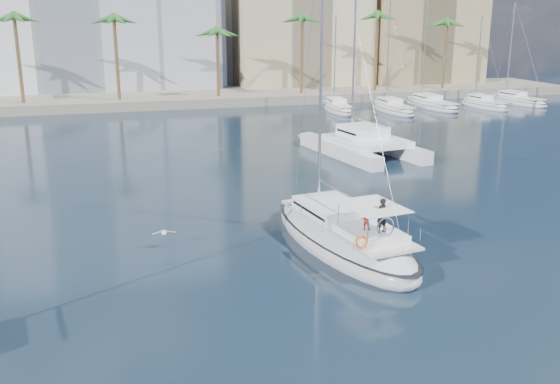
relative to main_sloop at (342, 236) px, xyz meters
name	(u,v)px	position (x,y,z in m)	size (l,w,h in m)	color
ground	(304,274)	(-3.02, -2.87, -0.56)	(160.00, 160.00, 0.00)	black
quay	(164,99)	(-3.02, 58.13, 0.04)	(120.00, 14.00, 1.20)	gray
building_beige	(298,26)	(18.98, 67.13, 9.44)	(20.00, 14.00, 20.00)	beige
building_tan_right	(420,32)	(38.98, 65.13, 8.44)	(18.00, 12.00, 18.00)	tan
palm_centre	(164,26)	(-3.02, 54.13, 9.72)	(3.60, 3.60, 12.30)	brown
palm_right	(407,25)	(30.98, 54.13, 9.72)	(3.60, 3.60, 12.30)	brown
main_sloop	(342,236)	(0.00, 0.00, 0.00)	(5.78, 13.25, 19.02)	silver
catamaran	(363,141)	(9.96, 20.26, 0.58)	(7.76, 12.67, 17.33)	silver
seagull	(164,232)	(-8.89, 2.30, 0.32)	(1.23, 0.53, 0.23)	silver
moored_yacht_a	(338,112)	(16.98, 44.13, -0.56)	(2.72, 9.35, 11.90)	silver
moored_yacht_b	(393,112)	(23.48, 42.13, -0.56)	(3.14, 10.78, 13.72)	silver
moored_yacht_c	(431,107)	(29.98, 44.13, -0.56)	(3.55, 12.21, 15.54)	silver
moored_yacht_d	(484,108)	(36.48, 42.13, -0.56)	(2.72, 9.35, 11.90)	silver
moored_yacht_e	(517,104)	(42.98, 44.13, -0.56)	(3.14, 10.78, 13.72)	silver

